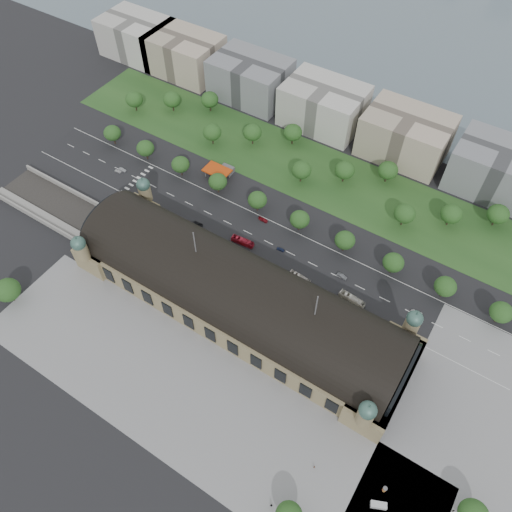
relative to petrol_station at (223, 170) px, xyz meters
The scene contains 60 objects.
ground 84.71m from the petrol_station, 50.45° to the right, with size 900.00×900.00×0.00m, color black.
station 84.98m from the petrol_station, 50.45° to the right, with size 150.00×48.40×44.30m.
track_cutting 87.79m from the petrol_station, 129.73° to the right, with size 70.00×24.00×3.10m.
plaza_south 126.63m from the petrol_station, 59.68° to the right, with size 190.00×48.00×0.12m, color gray.
plaza_east 169.97m from the petrol_station, 22.59° to the right, with size 56.00×100.00×0.12m, color gray.
road_slab 43.62m from the petrol_station, 38.82° to the right, with size 260.00×26.00×0.10m, color black.
grass_belt 47.86m from the petrol_station, 35.47° to the left, with size 300.00×45.00×0.10m, color #234A1D.
petrol_station is the anchor object (origin of this frame).
lake 238.90m from the petrol_station, 76.96° to the left, with size 700.00×320.00×0.08m, color slate.
office_0 134.70m from the petrol_station, 149.75° to the left, with size 45.00×32.00×24.00m, color beige.
office_1 102.26m from the petrol_station, 138.33° to the left, with size 45.00×32.00×24.00m, color #BCA994.
office_2 73.13m from the petrol_station, 111.07° to the left, with size 45.00×32.00×24.00m, color gray.
office_3 72.38m from the petrol_station, 70.56° to the left, with size 45.00×32.00×24.00m, color beige.
office_4 100.64m from the petrol_station, 42.50° to the left, with size 45.00×32.00×24.00m, color #BCA994.
office_5 141.49m from the petrol_station, 28.66° to the left, with size 45.00×32.00×24.00m, color gray.
tree_row_0 67.38m from the petrol_station, 169.47° to the right, with size 9.60×9.60×11.52m.
tree_row_1 44.08m from the petrol_station, 163.73° to the right, with size 9.60×9.60×11.52m.
tree_row_2 22.32m from the petrol_station, 145.83° to the right, with size 9.60×9.60×11.52m.
tree_row_3 14.35m from the petrol_station, 64.33° to the right, with size 9.60×9.60×11.52m.
tree_row_4 32.64m from the petrol_station, 22.33° to the right, with size 9.60×9.60×11.52m.
tree_row_5 55.47m from the petrol_station, 12.84° to the right, with size 9.60×9.60×11.52m.
tree_row_6 78.99m from the petrol_station, ahead, with size 9.60×9.60×11.52m.
tree_row_7 102.74m from the petrol_station, ahead, with size 9.60×9.60×11.52m.
tree_row_8 126.58m from the petrol_station, ahead, with size 9.60×9.60×11.52m.
tree_row_9 150.47m from the petrol_station, ahead, with size 9.60×9.60×11.52m.
tree_belt_0 78.30m from the petrol_station, 166.89° to the left, with size 10.40×10.40×12.48m.
tree_belt_1 64.57m from the petrol_station, 152.50° to the left, with size 10.40×10.40×12.48m.
tree_belt_2 56.72m from the petrol_station, 132.40° to the left, with size 10.40×10.40×12.48m.
tree_belt_3 26.54m from the petrol_station, 137.15° to the left, with size 10.40×10.40×12.48m.
tree_belt_4 30.15m from the petrol_station, 90.18° to the left, with size 10.40×10.40×12.48m.
tree_belt_5 46.08m from the petrol_station, 65.62° to the left, with size 10.40×10.40×12.48m.
tree_belt_6 42.15m from the petrol_station, 25.05° to the left, with size 10.40×10.40×12.48m.
tree_belt_7 64.40m from the petrol_station, 27.57° to the left, with size 10.40×10.40×12.48m.
tree_belt_8 86.76m from the petrol_station, 28.79° to the left, with size 10.40×10.40×12.48m.
tree_belt_9 96.68m from the petrol_station, 10.57° to the left, with size 10.40×10.40×12.48m.
tree_belt_10 117.83m from the petrol_station, 14.62° to the left, with size 10.40×10.40×12.48m.
tree_belt_11 139.39m from the petrol_station, 17.43° to the left, with size 10.40×10.40×12.48m.
tree_plaza_sw 119.51m from the petrol_station, 105.09° to the right, with size 11.00×11.00×12.73m.
traffic_car_0 56.75m from the petrol_station, 149.24° to the right, with size 1.55×3.85×1.31m, color silver.
traffic_car_1 54.61m from the petrol_station, 150.31° to the right, with size 1.51×4.33×1.43m, color #95969D.
traffic_car_2 38.18m from the petrol_station, 74.37° to the right, with size 2.55×5.54×1.54m, color black.
traffic_car_3 39.80m from the petrol_station, 24.78° to the right, with size 2.00×4.92×1.43m, color maroon.
traffic_car_4 60.11m from the petrol_station, 27.99° to the right, with size 1.57×3.91×1.33m, color #172041.
traffic_car_5 88.64m from the petrol_station, 17.53° to the right, with size 1.70×4.87×1.60m, color slate.
traffic_car_6 123.13m from the petrol_station, 12.59° to the right, with size 2.32×5.02×1.40m, color silver.
parked_car_0 51.20m from the petrol_station, 120.02° to the right, with size 1.37×3.93×1.29m, color black.
parked_car_1 49.26m from the petrol_station, 115.87° to the right, with size 2.68×5.82×1.62m, color maroon.
parked_car_2 45.33m from the petrol_station, 112.22° to the right, with size 1.81×4.45×1.29m, color #1A1947.
parked_car_3 40.84m from the petrol_station, 81.09° to the right, with size 1.61×4.00×1.36m, color #585B60.
parked_car_4 41.93m from the petrol_station, 85.14° to the right, with size 1.65×4.73×1.56m, color silver.
parked_car_5 44.98m from the petrol_station, 80.25° to the right, with size 2.66×5.77×1.60m, color gray.
parked_car_6 56.24m from the petrol_station, 50.29° to the right, with size 2.26×5.56×1.61m, color black.
bus_west 49.57m from the petrol_station, 44.03° to the right, with size 2.68×11.44×3.19m, color red.
bus_mid 78.93m from the petrol_station, 29.02° to the right, with size 2.50×10.71×2.98m, color silver.
bus_east 100.60m from the petrol_station, 21.01° to the right, with size 2.87×12.26×3.42m, color white.
van_east 173.09m from the petrol_station, 37.54° to the right, with size 5.79×4.13×2.33m.
advertising_column 169.62m from the petrol_station, 36.02° to the right, with size 1.52×1.52×2.89m.
pedestrian_1 155.35m from the petrol_station, 43.11° to the right, with size 0.61×0.40×1.66m, color gray.
pedestrian_2 184.70m from the petrol_station, 30.37° to the right, with size 0.86×0.50×1.78m, color gray.
pedestrian_4 164.53m from the petrol_station, 49.36° to the right, with size 1.22×0.53×1.89m, color gray.
Camera 1 is at (68.38, -92.84, 185.05)m, focal length 35.00 mm.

